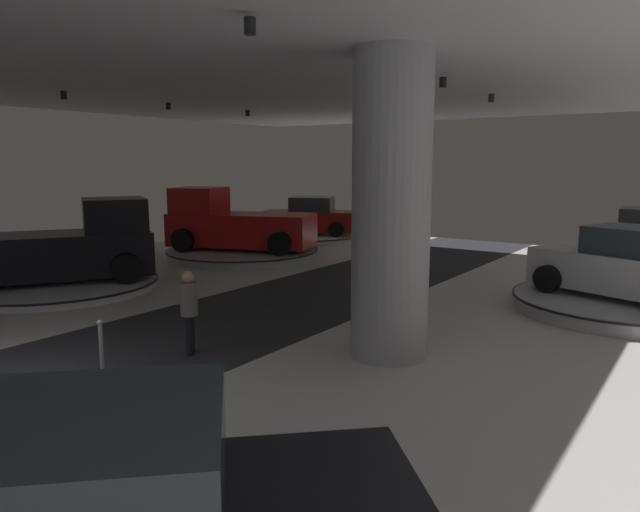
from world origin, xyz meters
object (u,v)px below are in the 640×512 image
at_px(column_right, 391,208).
at_px(pickup_truck_mid_left, 65,248).
at_px(display_platform_mid_left, 55,284).
at_px(display_platform_far_right, 623,304).
at_px(visitor_walking_near, 189,307).
at_px(display_car_far_right, 628,266).
at_px(display_car_deep_left, 310,217).
at_px(visitor_walking_far, 376,265).
at_px(display_platform_deep_left, 309,236).
at_px(display_platform_far_left, 243,253).
at_px(pickup_truck_far_left, 234,224).

relative_size(column_right, pickup_truck_mid_left, 0.98).
height_order(column_right, display_platform_mid_left, column_right).
distance_m(column_right, display_platform_far_right, 7.29).
bearing_deg(visitor_walking_near, column_right, 34.05).
bearing_deg(display_platform_far_right, display_car_far_right, -19.30).
xyz_separation_m(display_car_deep_left, visitor_walking_near, (7.82, -14.72, -0.13)).
bearing_deg(column_right, visitor_walking_near, -145.95).
height_order(display_platform_mid_left, visitor_walking_far, visitor_walking_far).
xyz_separation_m(column_right, display_platform_deep_left, (-10.92, 12.63, -2.60)).
relative_size(display_platform_deep_left, display_platform_mid_left, 0.86).
bearing_deg(display_car_far_right, display_platform_deep_left, 154.94).
xyz_separation_m(column_right, pickup_truck_mid_left, (-10.35, 0.02, -1.58)).
height_order(display_car_deep_left, display_platform_far_left, display_car_deep_left).
bearing_deg(visitor_walking_far, pickup_truck_far_left, 159.05).
bearing_deg(display_platform_far_right, visitor_walking_near, -127.23).
bearing_deg(visitor_walking_far, visitor_walking_near, -95.67).
relative_size(display_platform_far_right, visitor_walking_near, 3.22).
relative_size(display_platform_far_right, visitor_walking_far, 3.22).
bearing_deg(visitor_walking_near, display_platform_mid_left, 166.26).
height_order(display_platform_deep_left, pickup_truck_mid_left, pickup_truck_mid_left).
distance_m(column_right, display_car_deep_left, 16.78).
relative_size(pickup_truck_mid_left, visitor_walking_far, 3.53).
height_order(display_platform_mid_left, visitor_walking_near, visitor_walking_near).
bearing_deg(pickup_truck_mid_left, pickup_truck_far_left, 89.11).
xyz_separation_m(display_platform_far_right, display_platform_deep_left, (-14.04, 6.57, -0.04)).
height_order(display_car_far_right, display_car_deep_left, display_car_far_right).
bearing_deg(pickup_truck_far_left, pickup_truck_mid_left, -90.89).
relative_size(display_platform_far_right, display_platform_deep_left, 1.05).
distance_m(column_right, pickup_truck_far_left, 12.42).
bearing_deg(visitor_walking_near, display_car_far_right, 52.61).
height_order(column_right, display_platform_far_right, column_right).
distance_m(display_platform_far_right, display_platform_mid_left, 15.03).
xyz_separation_m(display_platform_deep_left, pickup_truck_mid_left, (0.57, -12.61, 1.02)).
height_order(display_car_deep_left, pickup_truck_mid_left, pickup_truck_mid_left).
xyz_separation_m(display_car_far_right, display_platform_deep_left, (-14.07, 6.58, -0.96)).
relative_size(display_platform_deep_left, visitor_walking_near, 3.06).
height_order(display_platform_far_right, display_platform_mid_left, display_platform_far_right).
bearing_deg(display_platform_far_left, column_right, -35.09).
relative_size(pickup_truck_far_left, visitor_walking_near, 3.58).
bearing_deg(pickup_truck_mid_left, visitor_walking_far, 26.20).
height_order(display_platform_far_right, display_car_deep_left, display_car_deep_left).
xyz_separation_m(column_right, visitor_walking_far, (-2.47, 3.90, -1.84)).
relative_size(display_platform_far_right, display_platform_mid_left, 0.90).
bearing_deg(visitor_walking_far, pickup_truck_mid_left, -153.80).
height_order(pickup_truck_far_left, display_platform_mid_left, pickup_truck_far_left).
distance_m(display_platform_deep_left, visitor_walking_far, 12.17).
height_order(display_car_far_right, visitor_walking_near, display_car_far_right).
bearing_deg(display_platform_mid_left, column_right, 1.36).
relative_size(pickup_truck_far_left, display_platform_mid_left, 1.00).
bearing_deg(display_car_deep_left, display_platform_far_right, -25.15).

